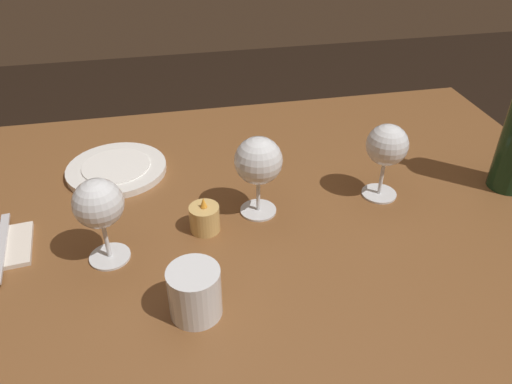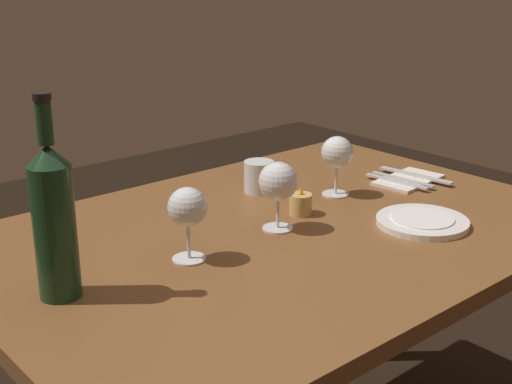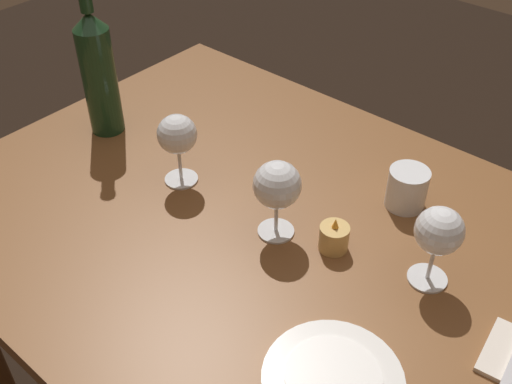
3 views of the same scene
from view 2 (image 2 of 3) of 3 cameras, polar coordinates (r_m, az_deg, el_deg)
The scene contains 12 objects.
dining_table at distance 1.55m, azimuth 2.01°, elevation -6.05°, with size 1.30×0.90×0.74m.
wine_glass_left at distance 1.70m, azimuth 6.63°, elevation 3.11°, with size 0.08×0.08×0.15m.
wine_glass_right at distance 1.32m, azimuth -5.62°, elevation -1.38°, with size 0.08×0.08×0.15m.
wine_glass_centre at distance 1.47m, azimuth 1.73°, elevation 0.77°, with size 0.08×0.08×0.15m.
wine_bottle at distance 1.21m, azimuth -16.18°, elevation -2.12°, with size 0.07×0.07×0.35m.
water_tumbler at distance 1.73m, azimuth 0.24°, elevation 1.17°, with size 0.08×0.08×0.08m.
votive_candle at distance 1.58m, azimuth 3.67°, elevation -1.05°, with size 0.05×0.05×0.07m.
dinner_plate at distance 1.57m, azimuth 13.43°, elevation -2.35°, with size 0.20×0.20×0.02m.
folded_napkin at distance 1.86m, azimuth 12.34°, elevation 0.98°, with size 0.20×0.13×0.01m.
fork_inner at distance 1.84m, azimuth 11.88°, elevation 1.02°, with size 0.03×0.18×0.00m.
fork_outer at distance 1.82m, azimuth 11.40°, elevation 0.86°, with size 0.03×0.18×0.00m.
table_knife at distance 1.88m, azimuth 12.91°, elevation 1.34°, with size 0.04×0.21×0.00m.
Camera 2 is at (-0.96, -1.03, 1.30)m, focal length 48.97 mm.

